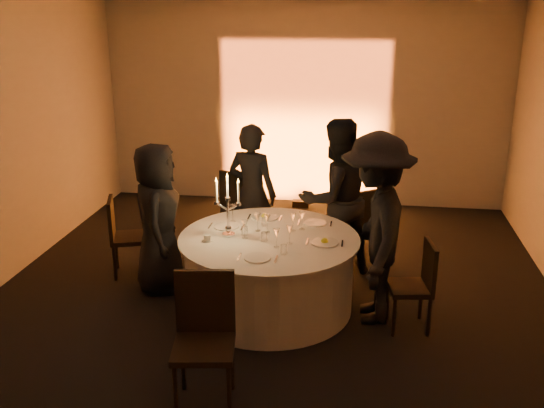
# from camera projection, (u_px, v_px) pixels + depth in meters

# --- Properties ---
(floor) EXTENTS (7.00, 7.00, 0.00)m
(floor) POSITION_uv_depth(u_px,v_px,m) (269.00, 306.00, 6.24)
(floor) COLOR black
(floor) RESTS_ON ground
(ceiling) EXTENTS (7.00, 7.00, 0.00)m
(ceiling) POSITION_uv_depth(u_px,v_px,m) (269.00, 0.00, 5.28)
(ceiling) COLOR silver
(ceiling) RESTS_ON wall_back
(wall_back) EXTENTS (7.00, 0.00, 7.00)m
(wall_back) POSITION_uv_depth(u_px,v_px,m) (304.00, 106.00, 9.04)
(wall_back) COLOR #B1ABA5
(wall_back) RESTS_ON floor
(wall_front) EXTENTS (7.00, 0.00, 7.00)m
(wall_front) POSITION_uv_depth(u_px,v_px,m) (140.00, 386.00, 2.48)
(wall_front) COLOR #B1ABA5
(wall_front) RESTS_ON floor
(uplighter_fixture) EXTENTS (0.25, 0.12, 0.10)m
(uplighter_fixture) POSITION_uv_depth(u_px,v_px,m) (301.00, 204.00, 9.23)
(uplighter_fixture) COLOR black
(uplighter_fixture) RESTS_ON floor
(banquet_table) EXTENTS (1.80, 1.80, 0.77)m
(banquet_table) POSITION_uv_depth(u_px,v_px,m) (269.00, 273.00, 6.12)
(banquet_table) COLOR black
(banquet_table) RESTS_ON floor
(chair_left) EXTENTS (0.51, 0.50, 0.91)m
(chair_left) POSITION_uv_depth(u_px,v_px,m) (122.00, 232.00, 6.83)
(chair_left) COLOR black
(chair_left) RESTS_ON floor
(chair_back_left) EXTENTS (0.56, 0.56, 1.01)m
(chair_back_left) POSITION_uv_depth(u_px,v_px,m) (241.00, 204.00, 7.59)
(chair_back_left) COLOR black
(chair_back_left) RESTS_ON floor
(chair_back_right) EXTENTS (0.59, 0.59, 0.97)m
(chair_back_right) POSITION_uv_depth(u_px,v_px,m) (360.00, 223.00, 7.00)
(chair_back_right) COLOR black
(chair_back_right) RESTS_ON floor
(chair_right) EXTENTS (0.44, 0.44, 0.87)m
(chair_right) POSITION_uv_depth(u_px,v_px,m) (417.00, 281.00, 5.70)
(chair_right) COLOR black
(chair_right) RESTS_ON floor
(chair_front) EXTENTS (0.53, 0.53, 1.05)m
(chair_front) POSITION_uv_depth(u_px,v_px,m) (205.00, 331.00, 4.63)
(chair_front) COLOR black
(chair_front) RESTS_ON floor
(guest_left) EXTENTS (0.67, 0.88, 1.62)m
(guest_left) POSITION_uv_depth(u_px,v_px,m) (158.00, 218.00, 6.40)
(guest_left) COLOR black
(guest_left) RESTS_ON floor
(guest_back_left) EXTENTS (0.70, 0.57, 1.67)m
(guest_back_left) POSITION_uv_depth(u_px,v_px,m) (252.00, 194.00, 7.10)
(guest_back_left) COLOR black
(guest_back_left) RESTS_ON floor
(guest_back_right) EXTENTS (1.11, 1.05, 1.80)m
(guest_back_right) POSITION_uv_depth(u_px,v_px,m) (335.00, 199.00, 6.73)
(guest_back_right) COLOR black
(guest_back_right) RESTS_ON floor
(guest_right) EXTENTS (0.76, 1.24, 1.87)m
(guest_right) POSITION_uv_depth(u_px,v_px,m) (375.00, 229.00, 5.75)
(guest_right) COLOR black
(guest_right) RESTS_ON floor
(plate_left) EXTENTS (0.35, 0.26, 0.01)m
(plate_left) POSITION_uv_depth(u_px,v_px,m) (226.00, 226.00, 6.26)
(plate_left) COLOR white
(plate_left) RESTS_ON banquet_table
(plate_back_left) EXTENTS (0.35, 0.29, 0.08)m
(plate_back_left) POSITION_uv_depth(u_px,v_px,m) (265.00, 217.00, 6.52)
(plate_back_left) COLOR white
(plate_back_left) RESTS_ON banquet_table
(plate_back_right) EXTENTS (0.35, 0.25, 0.01)m
(plate_back_right) POSITION_uv_depth(u_px,v_px,m) (315.00, 223.00, 6.36)
(plate_back_right) COLOR white
(plate_back_right) RESTS_ON banquet_table
(plate_right) EXTENTS (0.36, 0.27, 0.08)m
(plate_right) POSITION_uv_depth(u_px,v_px,m) (325.00, 241.00, 5.84)
(plate_right) COLOR white
(plate_right) RESTS_ON banquet_table
(plate_front) EXTENTS (0.36, 0.24, 0.01)m
(plate_front) POSITION_uv_depth(u_px,v_px,m) (258.00, 258.00, 5.50)
(plate_front) COLOR white
(plate_front) RESTS_ON banquet_table
(coffee_cup) EXTENTS (0.11, 0.11, 0.07)m
(coffee_cup) POSITION_uv_depth(u_px,v_px,m) (207.00, 238.00, 5.90)
(coffee_cup) COLOR white
(coffee_cup) RESTS_ON banquet_table
(candelabra) EXTENTS (0.27, 0.13, 0.64)m
(candelabra) POSITION_uv_depth(u_px,v_px,m) (228.00, 214.00, 5.97)
(candelabra) COLOR silver
(candelabra) RESTS_ON banquet_table
(wine_glass_a) EXTENTS (0.07, 0.07, 0.19)m
(wine_glass_a) POSITION_uv_depth(u_px,v_px,m) (293.00, 218.00, 6.11)
(wine_glass_a) COLOR white
(wine_glass_a) RESTS_ON banquet_table
(wine_glass_b) EXTENTS (0.07, 0.07, 0.19)m
(wine_glass_b) POSITION_uv_depth(u_px,v_px,m) (277.00, 234.00, 5.71)
(wine_glass_b) COLOR white
(wine_glass_b) RESTS_ON banquet_table
(wine_glass_c) EXTENTS (0.07, 0.07, 0.19)m
(wine_glass_c) POSITION_uv_depth(u_px,v_px,m) (290.00, 230.00, 5.79)
(wine_glass_c) COLOR white
(wine_glass_c) RESTS_ON banquet_table
(wine_glass_d) EXTENTS (0.07, 0.07, 0.19)m
(wine_glass_d) POSITION_uv_depth(u_px,v_px,m) (245.00, 225.00, 5.92)
(wine_glass_d) COLOR white
(wine_glass_d) RESTS_ON banquet_table
(wine_glass_e) EXTENTS (0.07, 0.07, 0.19)m
(wine_glass_e) POSITION_uv_depth(u_px,v_px,m) (267.00, 220.00, 6.08)
(wine_glass_e) COLOR white
(wine_glass_e) RESTS_ON banquet_table
(wine_glass_f) EXTENTS (0.07, 0.07, 0.19)m
(wine_glass_f) POSITION_uv_depth(u_px,v_px,m) (302.00, 217.00, 6.16)
(wine_glass_f) COLOR white
(wine_glass_f) RESTS_ON banquet_table
(wine_glass_g) EXTENTS (0.07, 0.07, 0.19)m
(wine_glass_g) POSITION_uv_depth(u_px,v_px,m) (233.00, 209.00, 6.37)
(wine_glass_g) COLOR white
(wine_glass_g) RESTS_ON banquet_table
(wine_glass_h) EXTENTS (0.07, 0.07, 0.19)m
(wine_glass_h) POSITION_uv_depth(u_px,v_px,m) (258.00, 218.00, 6.11)
(wine_glass_h) COLOR white
(wine_glass_h) RESTS_ON banquet_table
(tumbler_a) EXTENTS (0.07, 0.07, 0.09)m
(tumbler_a) POSITION_uv_depth(u_px,v_px,m) (264.00, 237.00, 5.88)
(tumbler_a) COLOR white
(tumbler_a) RESTS_ON banquet_table
(tumbler_b) EXTENTS (0.07, 0.07, 0.09)m
(tumbler_b) POSITION_uv_depth(u_px,v_px,m) (284.00, 250.00, 5.58)
(tumbler_b) COLOR white
(tumbler_b) RESTS_ON banquet_table
(tumbler_c) EXTENTS (0.07, 0.07, 0.09)m
(tumbler_c) POSITION_uv_depth(u_px,v_px,m) (245.00, 231.00, 6.04)
(tumbler_c) COLOR white
(tumbler_c) RESTS_ON banquet_table
(tumbler_d) EXTENTS (0.07, 0.07, 0.09)m
(tumbler_d) POSITION_uv_depth(u_px,v_px,m) (265.00, 222.00, 6.28)
(tumbler_d) COLOR white
(tumbler_d) RESTS_ON banquet_table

